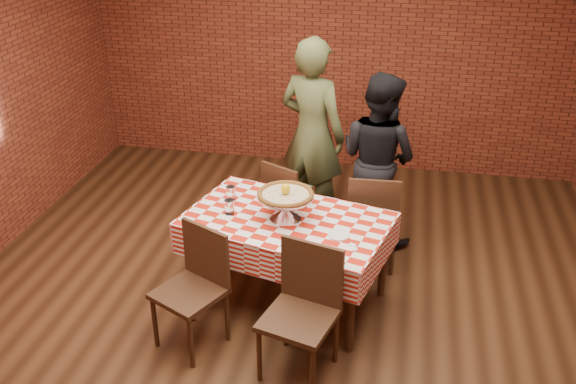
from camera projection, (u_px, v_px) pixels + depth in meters
The scene contains 19 objects.
ground at pixel (281, 315), 5.04m from camera, with size 6.00×6.00×0.00m, color black.
back_wall at pixel (335, 43), 7.00m from camera, with size 5.50×5.50×0.00m, color maroon.
table at pixel (287, 260), 5.07m from camera, with size 1.53×0.92×0.75m, color #432917.
tablecloth at pixel (287, 233), 4.96m from camera, with size 1.57×0.95×0.26m, color red, non-canonical shape.
pizza_stand at pixel (286, 207), 4.85m from camera, with size 0.44×0.44×0.20m, color silver, non-canonical shape.
pizza at pixel (285, 195), 4.81m from camera, with size 0.43×0.43×0.03m, color beige.
lemon at pixel (285, 189), 4.78m from camera, with size 0.07×0.07×0.09m, color yellow.
water_glass_left at pixel (229, 207), 4.94m from camera, with size 0.08×0.08×0.12m, color white.
water_glass_right at pixel (231, 193), 5.14m from camera, with size 0.08×0.08×0.12m, color white.
side_plate at pixel (339, 235), 4.66m from camera, with size 0.16×0.16×0.01m, color white.
sweetener_packet_a at pixel (354, 249), 4.49m from camera, with size 0.05×0.04×0.01m, color white.
sweetener_packet_b at pixel (352, 245), 4.55m from camera, with size 0.05×0.04×0.01m, color white.
condiment_caddy at pixel (304, 195), 5.08m from camera, with size 0.11×0.09×0.15m, color silver.
chair_near_left at pixel (189, 293), 4.54m from camera, with size 0.43×0.43×0.91m, color #432917, non-canonical shape.
chair_near_right at pixel (299, 317), 4.27m from camera, with size 0.46×0.46×0.94m, color #432917, non-canonical shape.
chair_far_left at pixel (292, 203), 5.80m from camera, with size 0.39×0.39×0.87m, color #432917, non-canonical shape.
chair_far_right at pixel (372, 217), 5.52m from camera, with size 0.43×0.43×0.91m, color #432917, non-canonical shape.
diner_olive at pixel (312, 134), 5.98m from camera, with size 0.68×0.45×1.86m, color #4B542E.
diner_black at pixel (378, 158), 5.78m from camera, with size 0.79×0.61×1.62m, color black.
Camera 1 is at (0.82, -3.95, 3.17)m, focal length 39.46 mm.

